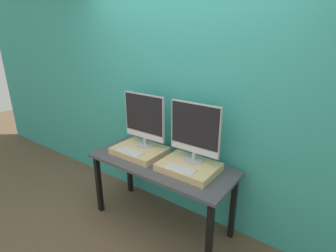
# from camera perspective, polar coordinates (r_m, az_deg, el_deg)

# --- Properties ---
(ground_plane) EXTENTS (12.00, 12.00, 0.00)m
(ground_plane) POSITION_cam_1_polar(r_m,az_deg,el_deg) (2.92, -5.47, -23.22)
(ground_plane) COLOR brown
(wall_back) EXTENTS (8.00, 0.04, 2.60)m
(wall_back) POSITION_cam_1_polar(r_m,az_deg,el_deg) (2.78, 3.10, 5.37)
(wall_back) COLOR teal
(wall_back) RESTS_ON ground_plane
(workbench) EXTENTS (1.53, 0.62, 0.74)m
(workbench) POSITION_cam_1_polar(r_m,az_deg,el_deg) (2.73, -1.57, -9.57)
(workbench) COLOR #47474C
(workbench) RESTS_ON ground_plane
(wooden_riser_left) EXTENTS (0.54, 0.41, 0.07)m
(wooden_riser_left) POSITION_cam_1_polar(r_m,az_deg,el_deg) (2.87, -6.19, -5.33)
(wooden_riser_left) COLOR #D6B77F
(wooden_riser_left) RESTS_ON workbench
(monitor_left) EXTENTS (0.52, 0.20, 0.57)m
(monitor_left) POSITION_cam_1_polar(r_m,az_deg,el_deg) (2.81, -5.18, 1.57)
(monitor_left) COLOR #B2B2B7
(monitor_left) RESTS_ON wooden_riser_left
(keyboard_left) EXTENTS (0.28, 0.11, 0.01)m
(keyboard_left) POSITION_cam_1_polar(r_m,az_deg,el_deg) (2.76, -8.16, -5.52)
(keyboard_left) COLOR silver
(keyboard_left) RESTS_ON wooden_riser_left
(wooden_riser_right) EXTENTS (0.54, 0.41, 0.07)m
(wooden_riser_right) POSITION_cam_1_polar(r_m,az_deg,el_deg) (2.54, 4.51, -8.86)
(wooden_riser_right) COLOR #D6B77F
(wooden_riser_right) RESTS_ON workbench
(monitor_right) EXTENTS (0.52, 0.20, 0.57)m
(monitor_right) POSITION_cam_1_polar(r_m,az_deg,el_deg) (2.47, 5.85, -1.09)
(monitor_right) COLOR #B2B2B7
(monitor_right) RESTS_ON wooden_riser_right
(keyboard_right) EXTENTS (0.28, 0.11, 0.01)m
(keyboard_right) POSITION_cam_1_polar(r_m,az_deg,el_deg) (2.41, 2.77, -9.30)
(keyboard_right) COLOR silver
(keyboard_right) RESTS_ON wooden_riser_right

